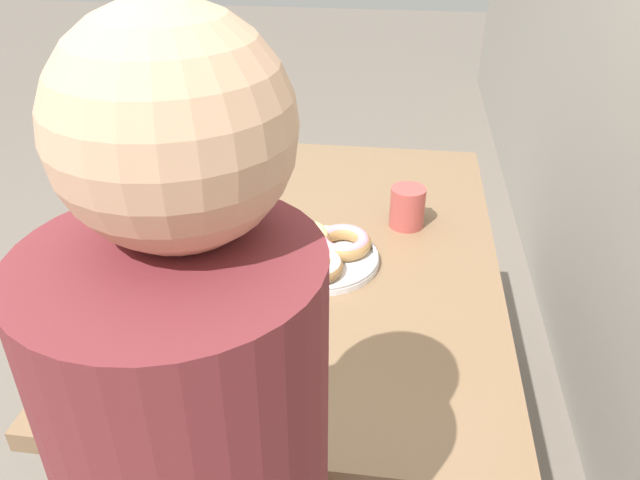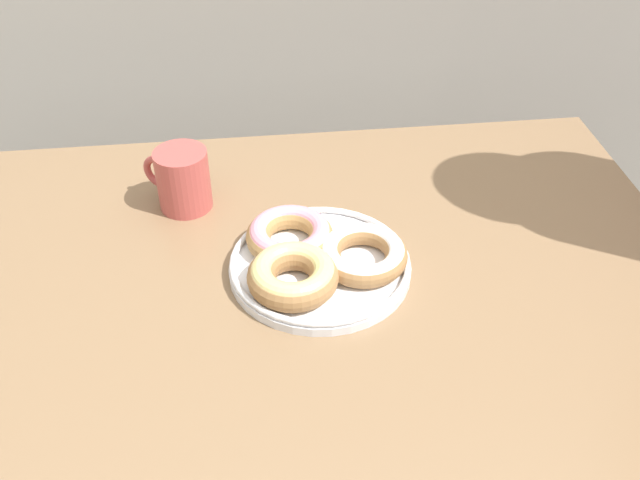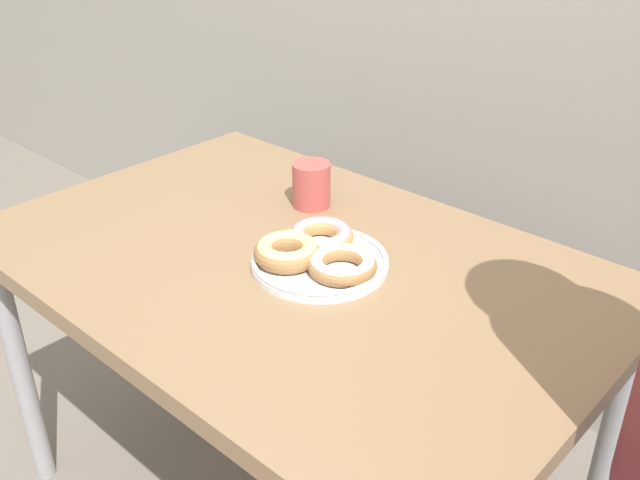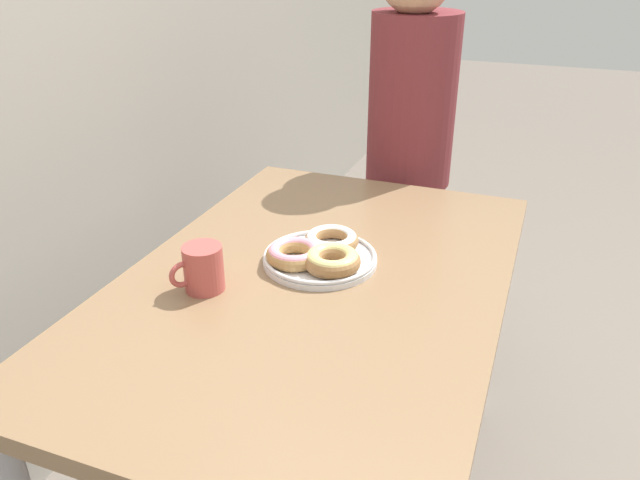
{
  "view_description": "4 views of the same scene",
  "coord_description": "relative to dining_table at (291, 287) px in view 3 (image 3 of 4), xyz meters",
  "views": [
    {
      "loc": [
        1.27,
        0.5,
        1.52
      ],
      "look_at": [
        0.07,
        0.33,
        0.8
      ],
      "focal_mm": 35.0,
      "sensor_mm": 36.0,
      "label": 1
    },
    {
      "loc": [
        -0.03,
        -0.47,
        1.45
      ],
      "look_at": [
        0.07,
        0.33,
        0.8
      ],
      "focal_mm": 40.0,
      "sensor_mm": 36.0,
      "label": 2
    },
    {
      "loc": [
        0.89,
        -0.56,
        1.46
      ],
      "look_at": [
        0.07,
        0.33,
        0.8
      ],
      "focal_mm": 40.0,
      "sensor_mm": 36.0,
      "label": 3
    },
    {
      "loc": [
        -1.15,
        -0.13,
        1.45
      ],
      "look_at": [
        0.07,
        0.33,
        0.8
      ],
      "focal_mm": 35.0,
      "sensor_mm": 36.0,
      "label": 4
    }
  ],
  "objects": [
    {
      "name": "donut_plate",
      "position": [
        0.06,
        0.01,
        0.1
      ],
      "size": [
        0.27,
        0.27,
        0.06
      ],
      "color": "white",
      "rests_on": "dining_table"
    },
    {
      "name": "coffee_mug",
      "position": [
        -0.14,
        0.21,
        0.12
      ],
      "size": [
        0.11,
        0.09,
        0.1
      ],
      "color": "#B74C47",
      "rests_on": "dining_table"
    },
    {
      "name": "dining_table",
      "position": [
        0.0,
        0.0,
        0.0
      ],
      "size": [
        1.29,
        0.84,
        0.74
      ],
      "color": "#846647",
      "rests_on": "ground_plane"
    }
  ]
}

